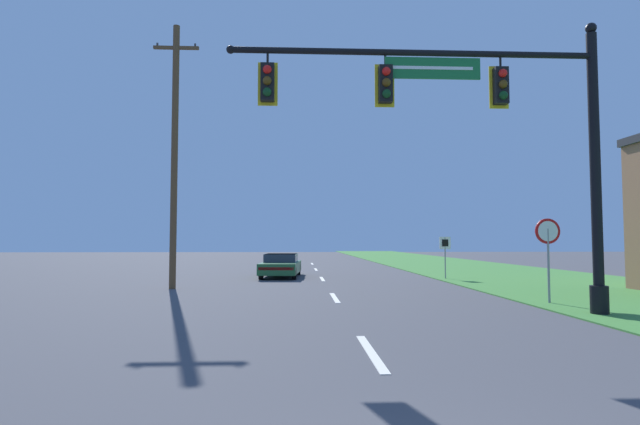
{
  "coord_description": "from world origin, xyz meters",
  "views": [
    {
      "loc": [
        -1.25,
        -2.44,
        1.88
      ],
      "look_at": [
        0.0,
        24.31,
        3.39
      ],
      "focal_mm": 28.0,
      "sensor_mm": 36.0,
      "label": 1
    }
  ],
  "objects_px": {
    "stop_sign": "(548,241)",
    "signal_mast": "(493,129)",
    "car_ahead": "(281,265)",
    "route_sign_post": "(445,248)",
    "utility_pole_near": "(175,151)"
  },
  "relations": [
    {
      "from": "signal_mast",
      "to": "stop_sign",
      "type": "bearing_deg",
      "value": 41.66
    },
    {
      "from": "signal_mast",
      "to": "car_ahead",
      "type": "distance_m",
      "value": 15.36
    },
    {
      "from": "signal_mast",
      "to": "stop_sign",
      "type": "distance_m",
      "value": 4.41
    },
    {
      "from": "stop_sign",
      "to": "car_ahead",
      "type": "bearing_deg",
      "value": 126.15
    },
    {
      "from": "car_ahead",
      "to": "route_sign_post",
      "type": "xyz_separation_m",
      "value": [
        8.07,
        -1.83,
        0.92
      ]
    },
    {
      "from": "stop_sign",
      "to": "route_sign_post",
      "type": "distance_m",
      "value": 9.56
    },
    {
      "from": "signal_mast",
      "to": "route_sign_post",
      "type": "height_order",
      "value": "signal_mast"
    },
    {
      "from": "signal_mast",
      "to": "utility_pole_near",
      "type": "bearing_deg",
      "value": 142.73
    },
    {
      "from": "car_ahead",
      "to": "utility_pole_near",
      "type": "relative_size",
      "value": 0.46
    },
    {
      "from": "route_sign_post",
      "to": "utility_pole_near",
      "type": "bearing_deg",
      "value": -160.48
    },
    {
      "from": "utility_pole_near",
      "to": "route_sign_post",
      "type": "bearing_deg",
      "value": 19.52
    },
    {
      "from": "signal_mast",
      "to": "route_sign_post",
      "type": "relative_size",
      "value": 4.75
    },
    {
      "from": "car_ahead",
      "to": "route_sign_post",
      "type": "bearing_deg",
      "value": -12.8
    },
    {
      "from": "signal_mast",
      "to": "car_ahead",
      "type": "relative_size",
      "value": 2.01
    },
    {
      "from": "stop_sign",
      "to": "signal_mast",
      "type": "bearing_deg",
      "value": -138.34
    }
  ]
}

